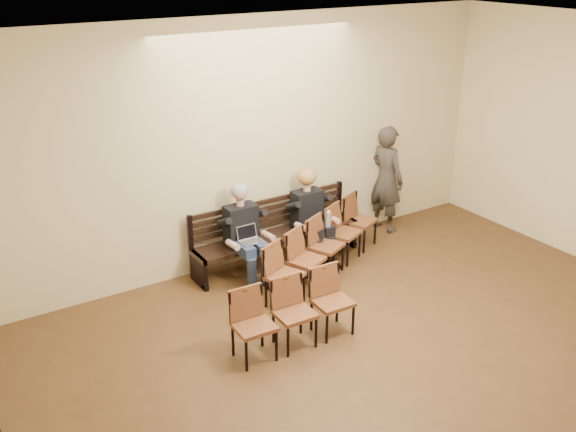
{
  "coord_description": "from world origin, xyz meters",
  "views": [
    {
      "loc": [
        -4.28,
        -2.57,
        4.3
      ],
      "look_at": [
        -0.07,
        4.05,
        0.99
      ],
      "focal_mm": 40.0,
      "sensor_mm": 36.0,
      "label": 1
    }
  ],
  "objects_px": {
    "seated_man": "(245,233)",
    "water_bottle": "(328,227)",
    "bench": "(277,248)",
    "seated_woman": "(311,218)",
    "passerby": "(387,171)",
    "chair_row_front": "(326,246)",
    "bag": "(301,267)",
    "chair_row_back": "(295,314)",
    "laptop": "(251,244)"
  },
  "relations": [
    {
      "from": "chair_row_front",
      "to": "passerby",
      "type": "bearing_deg",
      "value": -0.84
    },
    {
      "from": "bench",
      "to": "seated_man",
      "type": "relative_size",
      "value": 1.96
    },
    {
      "from": "chair_row_back",
      "to": "water_bottle",
      "type": "bearing_deg",
      "value": 46.28
    },
    {
      "from": "seated_man",
      "to": "bag",
      "type": "relative_size",
      "value": 3.86
    },
    {
      "from": "seated_man",
      "to": "chair_row_back",
      "type": "relative_size",
      "value": 0.9
    },
    {
      "from": "water_bottle",
      "to": "chair_row_front",
      "type": "relative_size",
      "value": 0.1
    },
    {
      "from": "bench",
      "to": "seated_woman",
      "type": "height_order",
      "value": "seated_woman"
    },
    {
      "from": "seated_man",
      "to": "seated_woman",
      "type": "height_order",
      "value": "seated_man"
    },
    {
      "from": "seated_man",
      "to": "water_bottle",
      "type": "height_order",
      "value": "seated_man"
    },
    {
      "from": "bag",
      "to": "chair_row_back",
      "type": "height_order",
      "value": "chair_row_back"
    },
    {
      "from": "seated_woman",
      "to": "water_bottle",
      "type": "distance_m",
      "value": 0.32
    },
    {
      "from": "water_bottle",
      "to": "seated_woman",
      "type": "bearing_deg",
      "value": 108.21
    },
    {
      "from": "passerby",
      "to": "chair_row_front",
      "type": "relative_size",
      "value": 0.79
    },
    {
      "from": "chair_row_front",
      "to": "laptop",
      "type": "bearing_deg",
      "value": 136.22
    },
    {
      "from": "bench",
      "to": "passerby",
      "type": "bearing_deg",
      "value": 2.71
    },
    {
      "from": "water_bottle",
      "to": "chair_row_back",
      "type": "height_order",
      "value": "chair_row_back"
    },
    {
      "from": "seated_man",
      "to": "seated_woman",
      "type": "bearing_deg",
      "value": 0.0
    },
    {
      "from": "bench",
      "to": "bag",
      "type": "xyz_separation_m",
      "value": [
        0.06,
        -0.54,
        -0.1
      ]
    },
    {
      "from": "seated_man",
      "to": "chair_row_front",
      "type": "bearing_deg",
      "value": -27.76
    },
    {
      "from": "laptop",
      "to": "chair_row_back",
      "type": "relative_size",
      "value": 0.2
    },
    {
      "from": "seated_woman",
      "to": "seated_man",
      "type": "bearing_deg",
      "value": 180.0
    },
    {
      "from": "bag",
      "to": "water_bottle",
      "type": "bearing_deg",
      "value": 12.34
    },
    {
      "from": "water_bottle",
      "to": "passerby",
      "type": "relative_size",
      "value": 0.13
    },
    {
      "from": "bench",
      "to": "seated_man",
      "type": "xyz_separation_m",
      "value": [
        -0.6,
        -0.12,
        0.44
      ]
    },
    {
      "from": "bench",
      "to": "passerby",
      "type": "distance_m",
      "value": 2.25
    },
    {
      "from": "water_bottle",
      "to": "bag",
      "type": "xyz_separation_m",
      "value": [
        -0.54,
        -0.12,
        -0.45
      ]
    },
    {
      "from": "seated_woman",
      "to": "passerby",
      "type": "height_order",
      "value": "passerby"
    },
    {
      "from": "seated_man",
      "to": "passerby",
      "type": "xyz_separation_m",
      "value": [
        2.71,
        0.22,
        0.34
      ]
    },
    {
      "from": "passerby",
      "to": "chair_row_back",
      "type": "bearing_deg",
      "value": 115.08
    },
    {
      "from": "bag",
      "to": "chair_row_back",
      "type": "bearing_deg",
      "value": -126.0
    },
    {
      "from": "seated_woman",
      "to": "bag",
      "type": "relative_size",
      "value": 3.71
    },
    {
      "from": "seated_man",
      "to": "passerby",
      "type": "height_order",
      "value": "passerby"
    },
    {
      "from": "bag",
      "to": "chair_row_back",
      "type": "xyz_separation_m",
      "value": [
        -1.01,
        -1.38,
        0.28
      ]
    },
    {
      "from": "bag",
      "to": "seated_man",
      "type": "bearing_deg",
      "value": 147.78
    },
    {
      "from": "bench",
      "to": "seated_woman",
      "type": "bearing_deg",
      "value": -13.47
    },
    {
      "from": "seated_man",
      "to": "water_bottle",
      "type": "relative_size",
      "value": 5.29
    },
    {
      "from": "seated_man",
      "to": "laptop",
      "type": "height_order",
      "value": "seated_man"
    },
    {
      "from": "seated_woman",
      "to": "passerby",
      "type": "bearing_deg",
      "value": 7.78
    },
    {
      "from": "water_bottle",
      "to": "passerby",
      "type": "height_order",
      "value": "passerby"
    },
    {
      "from": "seated_man",
      "to": "chair_row_front",
      "type": "height_order",
      "value": "seated_man"
    },
    {
      "from": "bag",
      "to": "laptop",
      "type": "bearing_deg",
      "value": 160.23
    },
    {
      "from": "laptop",
      "to": "water_bottle",
      "type": "bearing_deg",
      "value": -17.2
    },
    {
      "from": "seated_man",
      "to": "bag",
      "type": "xyz_separation_m",
      "value": [
        0.66,
        -0.42,
        -0.54
      ]
    },
    {
      "from": "chair_row_back",
      "to": "bench",
      "type": "bearing_deg",
      "value": 65.93
    },
    {
      "from": "bag",
      "to": "chair_row_front",
      "type": "xyz_separation_m",
      "value": [
        0.34,
        -0.11,
        0.29
      ]
    },
    {
      "from": "seated_man",
      "to": "seated_woman",
      "type": "distance_m",
      "value": 1.1
    },
    {
      "from": "water_bottle",
      "to": "bag",
      "type": "distance_m",
      "value": 0.71
    },
    {
      "from": "seated_man",
      "to": "seated_woman",
      "type": "relative_size",
      "value": 1.04
    },
    {
      "from": "seated_man",
      "to": "passerby",
      "type": "bearing_deg",
      "value": 4.64
    },
    {
      "from": "passerby",
      "to": "laptop",
      "type": "bearing_deg",
      "value": 90.01
    }
  ]
}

